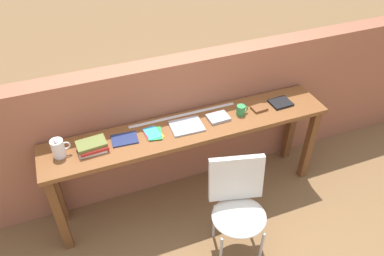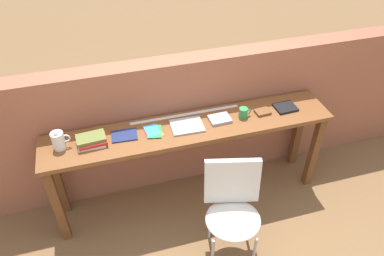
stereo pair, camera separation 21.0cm
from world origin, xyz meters
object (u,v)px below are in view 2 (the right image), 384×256
Objects in this scene: pamphlet_pile_colourful at (153,131)px; pitcher_white at (59,140)px; book_open_centre at (187,126)px; mug at (243,113)px; leather_journal_brown at (263,112)px; chair_white_moulded at (233,206)px; book_repair_rightmost at (285,107)px; book_stack_leftmost at (92,141)px; magazine_cycling at (124,135)px.

pitcher_white is at bearing 179.45° from pamphlet_pile_colourful.
book_open_centre is 2.47× the size of mug.
chair_white_moulded is at bearing -131.90° from leather_journal_brown.
pamphlet_pile_colourful is at bearing 177.20° from book_repair_rightmost.
pitcher_white is at bearing 179.19° from mug.
book_open_centre is (-0.19, 0.65, 0.36)m from chair_white_moulded.
mug is at bearing 1.89° from book_open_centre.
book_repair_rightmost is (1.71, 0.02, -0.03)m from book_stack_leftmost.
mug reaches higher than chair_white_moulded.
book_repair_rightmost reaches higher than pamphlet_pile_colourful.
pamphlet_pile_colourful is 0.29m from book_open_centre.
pitcher_white is at bearing 151.54° from chair_white_moulded.
mug reaches higher than magazine_cycling.
pitcher_white reaches higher than book_repair_rightmost.
pamphlet_pile_colourful is 0.99m from leather_journal_brown.
pamphlet_pile_colourful is 1.50× the size of leather_journal_brown.
pitcher_white is 1.04m from book_open_centre.
leather_journal_brown is (1.49, 0.01, -0.03)m from book_stack_leftmost.
leather_journal_brown reaches higher than chair_white_moulded.
book_open_centre is (0.53, -0.03, 0.00)m from magazine_cycling.
leather_journal_brown reaches higher than magazine_cycling.
book_open_centre is 0.51m from mug.
mug is (1.30, 0.00, 0.01)m from book_stack_leftmost.
book_stack_leftmost is 1.28× the size of book_repair_rightmost.
book_stack_leftmost is at bearing 176.29° from leather_journal_brown.
leather_journal_brown is (1.23, -0.02, 0.01)m from magazine_cycling.
magazine_cycling is (-0.72, 0.67, 0.36)m from chair_white_moulded.
mug is at bearing -1.05° from pamphlet_pile_colourful.
book_open_centre is (0.29, -0.01, 0.00)m from pamphlet_pile_colourful.
pitcher_white is 1.54m from mug.
mug is (0.32, 0.64, 0.40)m from chair_white_moulded.
book_repair_rightmost reaches higher than magazine_cycling.
pamphlet_pile_colourful is 1.21m from book_repair_rightmost.
book_stack_leftmost reaches higher than pamphlet_pile_colourful.
leather_journal_brown is at bearing 2.79° from magazine_cycling.
pitcher_white is 0.25m from book_stack_leftmost.
book_open_centre is (0.79, 0.01, -0.03)m from book_stack_leftmost.
pitcher_white reaches higher than book_stack_leftmost.
chair_white_moulded is at bearing -28.46° from pitcher_white.
pamphlet_pile_colourful is at bearing 2.21° from book_stack_leftmost.
book_open_centre is at bearing 0.48° from book_stack_leftmost.
magazine_cycling is 0.53m from book_open_centre.
magazine_cycling is 1.61× the size of leather_journal_brown.
book_repair_rightmost is (0.41, 0.01, -0.03)m from mug.
pamphlet_pile_colourful is at bearing 179.58° from book_open_centre.
book_repair_rightmost is at bearing 41.92° from chair_white_moulded.
chair_white_moulded is at bearing -140.76° from book_repair_rightmost.
pamphlet_pile_colourful is 1.03× the size of book_repair_rightmost.
pitcher_white reaches higher than pamphlet_pile_colourful.
leather_journal_brown reaches higher than pamphlet_pile_colourful.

